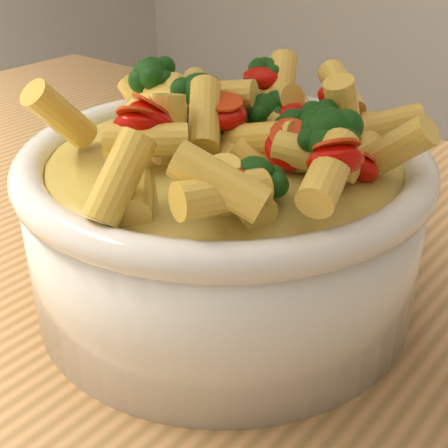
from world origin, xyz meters
The scene contains 3 objects.
table centered at (0.00, 0.00, 0.80)m, with size 1.20×0.80×0.90m.
serving_bowl centered at (0.06, 0.00, 0.96)m, with size 0.27×0.27×0.12m.
pasta_salad centered at (0.06, 0.00, 1.03)m, with size 0.21×0.21×0.05m.
Camera 1 is at (0.30, -0.29, 1.16)m, focal length 50.00 mm.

